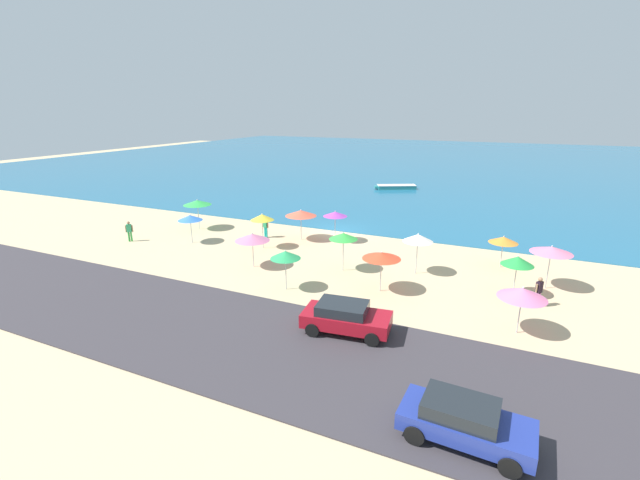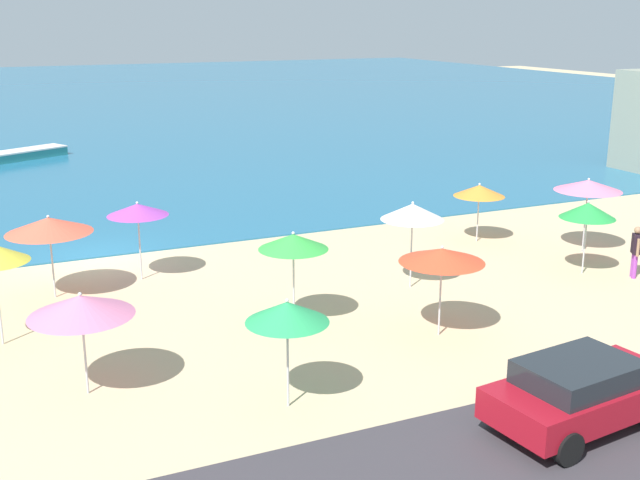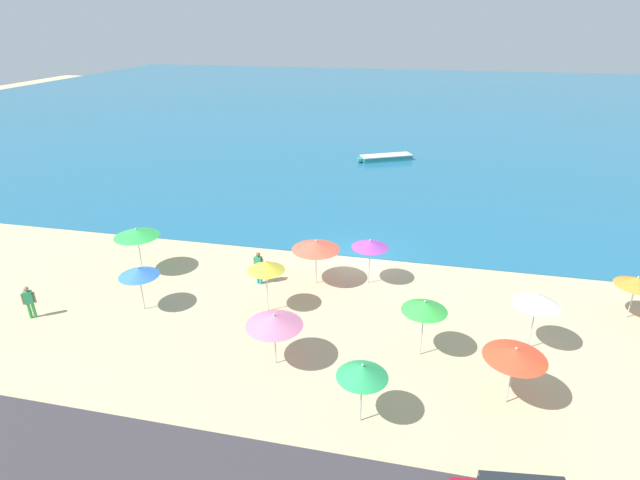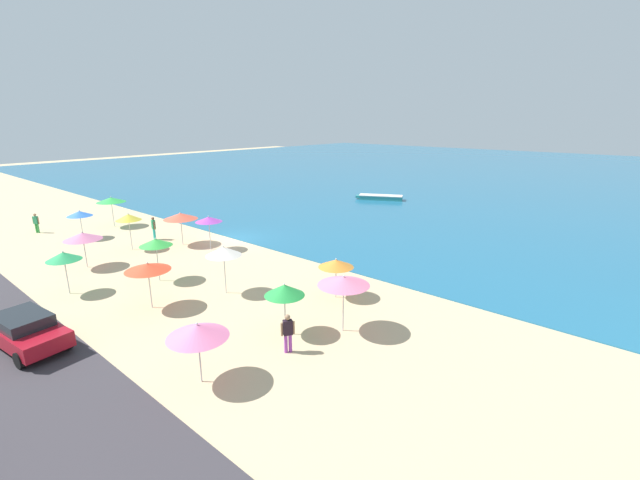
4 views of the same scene
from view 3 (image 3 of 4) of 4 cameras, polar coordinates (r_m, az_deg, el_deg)
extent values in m
plane|color=#C8B086|center=(28.44, 4.51, -2.02)|extent=(160.00, 160.00, 0.00)
cube|color=#206388|center=(81.34, 10.25, 15.03)|extent=(150.00, 110.00, 0.05)
cylinder|color=#B2B2B7|center=(19.86, -5.14, -11.74)|extent=(0.05, 0.05, 1.83)
cone|color=#D17098|center=(19.24, -5.27, -9.11)|extent=(2.22, 2.22, 0.44)
sphere|color=silver|center=(19.11, -5.29, -8.48)|extent=(0.08, 0.08, 0.08)
cylinder|color=#B2B2B7|center=(25.39, 5.63, -2.85)|extent=(0.05, 0.05, 2.08)
cone|color=purple|center=(24.88, 5.74, -0.46)|extent=(1.85, 1.85, 0.36)
sphere|color=silver|center=(24.79, 5.76, -0.02)|extent=(0.08, 0.08, 0.08)
cylinder|color=#B2B2B7|center=(23.05, -6.07, -5.73)|extent=(0.05, 0.05, 2.18)
cone|color=gold|center=(22.45, -6.20, -2.94)|extent=(1.70, 1.70, 0.44)
sphere|color=silver|center=(22.34, -6.23, -2.37)|extent=(0.08, 0.08, 0.08)
cylinder|color=#B2B2B7|center=(22.24, 23.07, -9.05)|extent=(0.05, 0.05, 2.14)
cone|color=silver|center=(21.61, 23.61, -6.25)|extent=(1.87, 1.87, 0.47)
sphere|color=silver|center=(21.49, 23.72, -5.65)|extent=(0.08, 0.08, 0.08)
cylinder|color=#B2B2B7|center=(27.96, -19.88, -1.52)|extent=(0.05, 0.05, 2.16)
cone|color=green|center=(27.48, -20.24, 0.79)|extent=(2.33, 2.33, 0.41)
sphere|color=silver|center=(27.39, -20.31, 1.24)|extent=(0.08, 0.08, 0.08)
cylinder|color=#B2B2B7|center=(17.42, 4.72, -17.59)|extent=(0.05, 0.05, 1.92)
cone|color=#299D56|center=(16.69, 4.86, -14.70)|extent=(1.72, 1.72, 0.44)
sphere|color=silver|center=(16.54, 4.89, -14.03)|extent=(0.08, 0.08, 0.08)
cylinder|color=#B2B2B7|center=(19.19, 20.92, -14.69)|extent=(0.05, 0.05, 1.99)
cone|color=#F24527|center=(18.54, 21.44, -11.98)|extent=(2.15, 2.15, 0.35)
sphere|color=silver|center=(18.43, 21.54, -11.46)|extent=(0.08, 0.08, 0.08)
cylinder|color=#B2B2B7|center=(20.55, 11.58, -10.30)|extent=(0.05, 0.05, 2.13)
cone|color=green|center=(19.90, 11.87, -7.42)|extent=(1.81, 1.81, 0.39)
sphere|color=silver|center=(19.79, 11.92, -6.86)|extent=(0.08, 0.08, 0.08)
cylinder|color=#B2B2B7|center=(24.56, -19.68, -5.62)|extent=(0.05, 0.05, 1.82)
cone|color=blue|center=(24.07, -20.03, -3.43)|extent=(1.84, 1.84, 0.39)
sphere|color=silver|center=(23.97, -20.10, -2.95)|extent=(0.08, 0.08, 0.08)
cylinder|color=#B2B2B7|center=(25.28, -0.46, -2.98)|extent=(0.05, 0.05, 1.97)
cone|color=#E15840|center=(24.77, -0.47, -0.60)|extent=(2.43, 2.43, 0.45)
sphere|color=silver|center=(24.67, -0.47, -0.07)|extent=(0.08, 0.08, 0.08)
cylinder|color=#B2B2B7|center=(26.53, 32.02, -5.96)|extent=(0.05, 0.05, 1.71)
cone|color=orange|center=(26.11, 32.50, -4.04)|extent=(1.82, 1.82, 0.40)
sphere|color=silver|center=(26.01, 32.61, -3.59)|extent=(0.08, 0.08, 0.08)
cylinder|color=green|center=(26.26, -29.88, -6.94)|extent=(0.14, 0.14, 0.76)
cylinder|color=green|center=(26.30, -30.26, -6.98)|extent=(0.14, 0.14, 0.76)
cube|color=#2E9560|center=(25.97, -30.38, -5.67)|extent=(0.42, 0.38, 0.60)
sphere|color=#9B704F|center=(25.78, -30.58, -4.84)|extent=(0.22, 0.22, 0.22)
cylinder|color=#9B704F|center=(25.94, -29.84, -5.70)|extent=(0.09, 0.09, 0.54)
cylinder|color=#9B704F|center=(26.05, -30.87, -5.83)|extent=(0.09, 0.09, 0.54)
cylinder|color=teal|center=(25.64, -6.78, -4.16)|extent=(0.14, 0.14, 0.85)
cylinder|color=teal|center=(25.73, -7.12, -4.08)|extent=(0.14, 0.14, 0.85)
cube|color=#248251|center=(25.33, -7.04, -2.61)|extent=(0.40, 0.29, 0.67)
sphere|color=brown|center=(25.13, -7.09, -1.66)|extent=(0.22, 0.22, 0.22)
cylinder|color=brown|center=(25.24, -6.56, -2.81)|extent=(0.09, 0.09, 0.61)
cylinder|color=brown|center=(25.47, -7.50, -2.60)|extent=(0.09, 0.09, 0.61)
cube|color=teal|center=(48.14, 7.56, 9.27)|extent=(4.88, 3.38, 0.45)
cube|color=teal|center=(47.21, 4.59, 9.16)|extent=(0.73, 0.86, 0.27)
cube|color=silver|center=(48.07, 7.58, 9.58)|extent=(4.92, 3.45, 0.08)
camera|label=1|loc=(12.06, 130.70, -29.86)|focal=24.00mm
camera|label=2|loc=(8.59, -71.94, -28.71)|focal=45.00mm
camera|label=4|loc=(23.42, 84.49, -7.18)|focal=24.00mm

